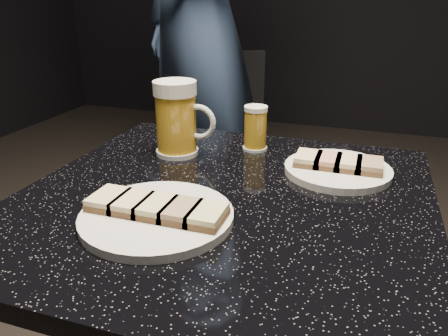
{
  "coord_description": "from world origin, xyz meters",
  "views": [
    {
      "loc": [
        0.22,
        -0.65,
        1.08
      ],
      "look_at": [
        0.0,
        0.0,
        0.8
      ],
      "focal_mm": 35.0,
      "sensor_mm": 36.0,
      "label": 1
    }
  ],
  "objects": [
    {
      "name": "plate_large",
      "position": [
        -0.07,
        -0.12,
        0.76
      ],
      "size": [
        0.24,
        0.24,
        0.01
      ],
      "primitive_type": "cylinder",
      "color": "white",
      "rests_on": "table"
    },
    {
      "name": "table",
      "position": [
        0.0,
        0.0,
        0.51
      ],
      "size": [
        0.7,
        0.7,
        0.75
      ],
      "color": "black",
      "rests_on": "floor"
    },
    {
      "name": "beer_tumbler",
      "position": [
        -0.01,
        0.24,
        0.8
      ],
      "size": [
        0.06,
        0.06,
        0.1
      ],
      "color": "silver",
      "rests_on": "table"
    },
    {
      "name": "canapes_on_plate_small",
      "position": [
        0.18,
        0.16,
        0.77
      ],
      "size": [
        0.16,
        0.07,
        0.02
      ],
      "color": "#4C3521",
      "rests_on": "plate_small"
    },
    {
      "name": "beer_mug",
      "position": [
        -0.16,
        0.16,
        0.83
      ],
      "size": [
        0.13,
        0.09,
        0.16
      ],
      "color": "silver",
      "rests_on": "table"
    },
    {
      "name": "plate_small",
      "position": [
        0.18,
        0.16,
        0.76
      ],
      "size": [
        0.2,
        0.2,
        0.01
      ],
      "primitive_type": "cylinder",
      "color": "white",
      "rests_on": "table"
    },
    {
      "name": "canapes_on_plate_large",
      "position": [
        -0.07,
        -0.12,
        0.77
      ],
      "size": [
        0.22,
        0.07,
        0.02
      ],
      "color": "#4C3521",
      "rests_on": "plate_large"
    },
    {
      "name": "chair",
      "position": [
        -0.33,
        0.94,
        0.5
      ],
      "size": [
        0.48,
        0.48,
        0.85
      ],
      "color": "black",
      "rests_on": "floor"
    },
    {
      "name": "patron",
      "position": [
        -0.43,
        0.95,
        0.98
      ],
      "size": [
        0.82,
        0.84,
        1.96
      ],
      "primitive_type": "imported",
      "rotation": [
        0.0,
        0.0,
        -0.85
      ],
      "color": "navy",
      "rests_on": "floor"
    }
  ]
}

